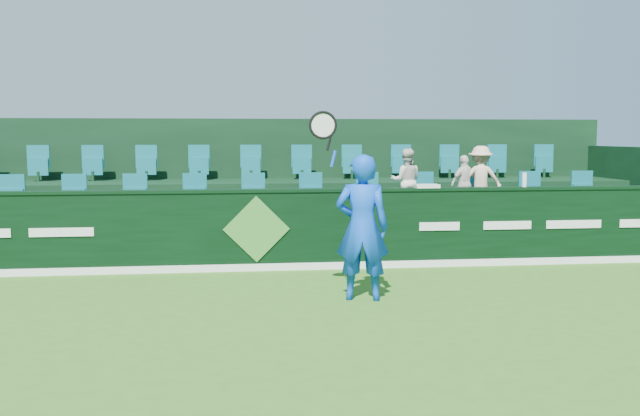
{
  "coord_description": "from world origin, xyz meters",
  "views": [
    {
      "loc": [
        -0.35,
        -7.77,
        2.24
      ],
      "look_at": [
        0.92,
        2.8,
        1.15
      ],
      "focal_mm": 40.0,
      "sensor_mm": 36.0,
      "label": 1
    }
  ],
  "objects": [
    {
      "name": "stand_tier_back",
      "position": [
        0.0,
        7.0,
        0.65
      ],
      "size": [
        16.0,
        1.8,
        1.3
      ],
      "primitive_type": "cube",
      "color": "black",
      "rests_on": "ground"
    },
    {
      "name": "spectator_middle",
      "position": [
        3.94,
        5.12,
        1.34
      ],
      "size": [
        0.68,
        0.48,
        1.07
      ],
      "primitive_type": "imported",
      "rotation": [
        0.0,
        0.0,
        3.53
      ],
      "color": "silver",
      "rests_on": "stand_tier_front"
    },
    {
      "name": "sponsor_hoarding",
      "position": [
        0.0,
        4.0,
        0.67
      ],
      "size": [
        16.0,
        0.25,
        1.35
      ],
      "color": "black",
      "rests_on": "ground"
    },
    {
      "name": "towel",
      "position": [
        2.9,
        4.0,
        1.38
      ],
      "size": [
        0.4,
        0.26,
        0.06
      ],
      "primitive_type": "cube",
      "color": "silver",
      "rests_on": "sponsor_hoarding"
    },
    {
      "name": "spectator_left",
      "position": [
        2.81,
        5.12,
        1.4
      ],
      "size": [
        0.64,
        0.54,
        1.19
      ],
      "primitive_type": "imported",
      "rotation": [
        0.0,
        0.0,
        2.99
      ],
      "color": "silver",
      "rests_on": "stand_tier_front"
    },
    {
      "name": "drinks_bottle",
      "position": [
        4.63,
        4.0,
        1.47
      ],
      "size": [
        0.08,
        0.08,
        0.25
      ],
      "primitive_type": "cylinder",
      "color": "white",
      "rests_on": "sponsor_hoarding"
    },
    {
      "name": "stand_tier_front",
      "position": [
        0.0,
        5.1,
        0.4
      ],
      "size": [
        16.0,
        2.0,
        0.8
      ],
      "primitive_type": "cube",
      "color": "black",
      "rests_on": "ground"
    },
    {
      "name": "seat_row_back",
      "position": [
        0.0,
        7.3,
        1.6
      ],
      "size": [
        13.5,
        0.5,
        0.6
      ],
      "primitive_type": "cube",
      "color": "#11636D",
      "rests_on": "stand_tier_back"
    },
    {
      "name": "tennis_player",
      "position": [
        1.36,
        1.67,
        1.01
      ],
      "size": [
        1.18,
        0.62,
        2.6
      ],
      "color": "blue",
      "rests_on": "ground"
    },
    {
      "name": "stand_rear",
      "position": [
        0.0,
        7.44,
        1.22
      ],
      "size": [
        16.0,
        4.1,
        2.6
      ],
      "color": "black",
      "rests_on": "ground"
    },
    {
      "name": "spectator_right",
      "position": [
        4.24,
        5.12,
        1.42
      ],
      "size": [
        0.88,
        0.62,
        1.24
      ],
      "primitive_type": "imported",
      "rotation": [
        0.0,
        0.0,
        2.92
      ],
      "color": "beige",
      "rests_on": "stand_tier_front"
    },
    {
      "name": "ground",
      "position": [
        0.0,
        0.0,
        0.0
      ],
      "size": [
        60.0,
        60.0,
        0.0
      ],
      "primitive_type": "plane",
      "color": "#376B19",
      "rests_on": "ground"
    },
    {
      "name": "seat_row_front",
      "position": [
        0.0,
        5.5,
        1.1
      ],
      "size": [
        13.5,
        0.5,
        0.6
      ],
      "primitive_type": "cube",
      "color": "#11636D",
      "rests_on": "stand_tier_front"
    }
  ]
}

